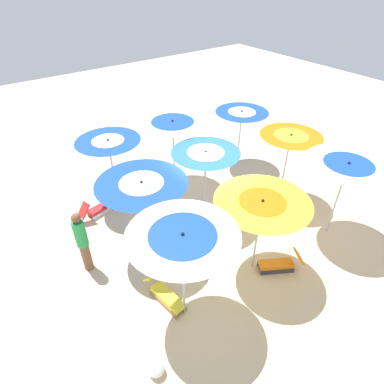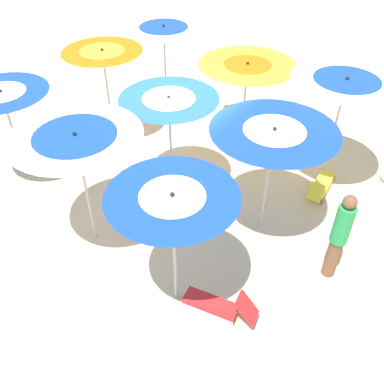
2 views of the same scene
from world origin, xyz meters
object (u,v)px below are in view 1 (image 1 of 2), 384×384
lounger_2 (165,295)px  beach_umbrella_1 (142,188)px  beach_umbrella_6 (241,117)px  beach_umbrella_0 (109,147)px  beach_umbrella_3 (173,127)px  beach_umbrella_7 (290,140)px  lounger_1 (99,208)px  beach_umbrella_2 (183,243)px  beachgoer_0 (82,241)px  beach_umbrella_4 (206,159)px  beach_ball (156,369)px  beach_umbrella_5 (262,208)px  lounger_0 (280,263)px  beach_umbrella_8 (347,169)px

lounger_2 → beach_umbrella_1: bearing=155.8°
beach_umbrella_6 → beach_umbrella_0: bearing=-5.6°
beach_umbrella_6 → beach_umbrella_3: bearing=-7.3°
beach_umbrella_7 → lounger_1: size_ratio=1.85×
beach_umbrella_2 → beach_umbrella_6: beach_umbrella_2 is taller
lounger_2 → beachgoer_0: beachgoer_0 is taller
beach_umbrella_4 → beach_ball: size_ratio=7.20×
beach_umbrella_2 → beach_umbrella_3: 5.36m
beach_ball → lounger_1: bearing=-101.5°
beach_umbrella_2 → beach_umbrella_4: beach_umbrella_2 is taller
beach_umbrella_5 → beach_umbrella_7: bearing=-150.5°
beach_umbrella_6 → beach_umbrella_5: bearing=51.7°
beach_umbrella_5 → lounger_1: (2.41, -4.50, -1.80)m
beachgoer_0 → beach_umbrella_5: bearing=150.2°
beach_umbrella_0 → lounger_1: size_ratio=1.84×
beach_umbrella_0 → beach_umbrella_6: 4.99m
beach_umbrella_3 → lounger_0: bearing=89.7°
beach_umbrella_2 → beach_umbrella_5: 2.27m
beach_umbrella_1 → beach_umbrella_5: 2.92m
beachgoer_0 → beach_umbrella_6: bearing=-160.6°
beach_umbrella_3 → beach_umbrella_6: size_ratio=1.10×
beachgoer_0 → beach_ball: beachgoer_0 is taller
lounger_0 → beach_umbrella_2: bearing=21.5°
beach_umbrella_0 → beach_umbrella_4: bearing=131.1°
beach_umbrella_6 → beach_umbrella_7: bearing=82.3°
beach_umbrella_0 → beach_umbrella_5: beach_umbrella_0 is taller
lounger_1 → lounger_2: 4.02m
lounger_1 → beach_umbrella_7: bearing=-41.0°
lounger_2 → beach_umbrella_2: bearing=11.0°
beach_umbrella_5 → lounger_2: (2.43, -0.48, -1.82)m
beach_umbrella_6 → beach_ball: 8.64m
beach_umbrella_7 → beach_umbrella_8: bearing=85.4°
beach_umbrella_2 → lounger_2: (0.18, -0.53, -2.08)m
beachgoer_0 → beach_ball: size_ratio=5.69×
lounger_2 → beach_umbrella_6: bearing=115.4°
beach_umbrella_7 → beachgoer_0: bearing=-7.6°
beach_umbrella_4 → lounger_2: beach_umbrella_4 is taller
beach_umbrella_6 → lounger_2: bearing=32.8°
beach_umbrella_1 → beach_umbrella_0: bearing=-95.7°
beach_umbrella_1 → beach_umbrella_3: size_ratio=0.95×
beach_umbrella_7 → lounger_0: size_ratio=2.04×
beach_umbrella_4 → beach_umbrella_8: bearing=132.2°
beach_umbrella_8 → beach_ball: beach_umbrella_8 is taller
beach_umbrella_5 → beach_ball: (3.49, 0.85, -1.85)m
beach_umbrella_5 → beach_umbrella_7: size_ratio=0.95×
beach_umbrella_0 → beach_umbrella_6: bearing=174.4°
beach_umbrella_6 → beach_umbrella_7: size_ratio=0.93×
beach_umbrella_7 → lounger_2: beach_umbrella_7 is taller
beach_umbrella_1 → beach_umbrella_7: bearing=173.8°
beach_ball → beach_umbrella_2: bearing=-147.2°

